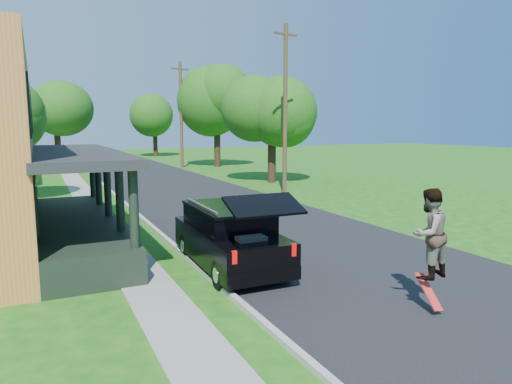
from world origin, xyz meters
name	(u,v)px	position (x,y,z in m)	size (l,w,h in m)	color
ground	(356,267)	(0.00, 0.00, 0.00)	(140.00, 140.00, 0.00)	#105410
street	(169,185)	(0.00, 20.00, 0.00)	(8.00, 120.00, 0.02)	black
curb	(106,188)	(-4.05, 20.00, 0.00)	(0.15, 120.00, 0.12)	#A0A19C
sidewalk	(80,190)	(-5.60, 20.00, 0.00)	(1.30, 120.00, 0.03)	gray
black_suv	(230,236)	(-3.20, 1.50, 0.88)	(2.00, 4.99, 2.31)	black
skateboarder	(429,234)	(-0.50, -3.00, 1.66)	(1.05, 0.87, 1.93)	black
skateboard	(429,293)	(-0.55, -3.13, 0.40)	(0.33, 0.72, 0.66)	#B2190F
tree_left_far	(55,110)	(-6.05, 38.76, 5.44)	(6.37, 6.08, 8.43)	black
tree_right_near	(271,106)	(6.78, 18.20, 5.30)	(5.66, 5.32, 7.91)	black
tree_right_mid	(216,96)	(7.82, 31.57, 6.73)	(8.12, 7.90, 10.21)	black
tree_right_far	(154,113)	(6.02, 49.32, 5.56)	(6.38, 6.57, 8.39)	black
utility_pole_near	(285,108)	(4.91, 12.92, 4.89)	(1.52, 0.30, 9.50)	#43321F
utility_pole_far	(181,114)	(4.50, 32.07, 5.05)	(1.77, 0.61, 9.78)	#43321F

